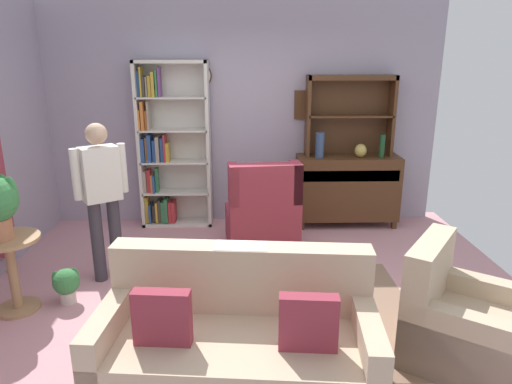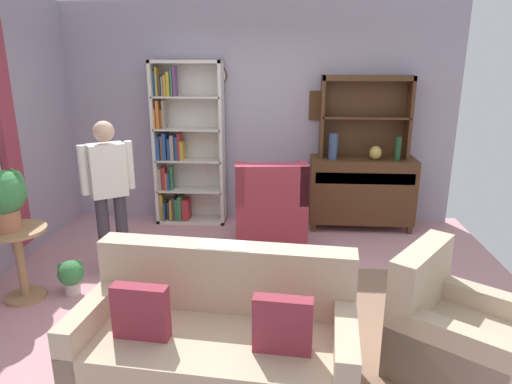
{
  "view_description": "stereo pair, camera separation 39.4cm",
  "coord_description": "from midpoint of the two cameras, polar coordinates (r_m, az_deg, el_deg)",
  "views": [
    {
      "loc": [
        -0.01,
        -3.82,
        2.16
      ],
      "look_at": [
        0.1,
        0.2,
        0.95
      ],
      "focal_mm": 32.17,
      "sensor_mm": 36.0,
      "label": 1
    },
    {
      "loc": [
        0.39,
        -3.82,
        2.16
      ],
      "look_at": [
        0.1,
        0.2,
        0.95
      ],
      "focal_mm": 32.17,
      "sensor_mm": 36.0,
      "label": 2
    }
  ],
  "objects": [
    {
      "name": "sideboard_hutch",
      "position": [
        5.93,
        9.71,
        10.67
      ],
      "size": [
        1.1,
        0.26,
        1.0
      ],
      "color": "#4C2D19",
      "rests_on": "sideboard"
    },
    {
      "name": "bookshelf",
      "position": [
        5.99,
        -12.73,
        5.12
      ],
      "size": [
        0.9,
        0.3,
        2.1
      ],
      "color": "silver",
      "rests_on": "ground_plane"
    },
    {
      "name": "wall_back",
      "position": [
        6.0,
        -3.38,
        9.44
      ],
      "size": [
        5.0,
        0.09,
        2.8
      ],
      "color": "#A399AD",
      "rests_on": "ground_plane"
    },
    {
      "name": "area_rug",
      "position": [
        4.13,
        -1.2,
        -14.77
      ],
      "size": [
        2.54,
        1.86,
        0.01
      ],
      "primitive_type": "cube",
      "color": "#846651",
      "rests_on": "ground_plane"
    },
    {
      "name": "sideboard",
      "position": [
        6.02,
        9.42,
        0.58
      ],
      "size": [
        1.3,
        0.45,
        0.92
      ],
      "color": "#4C2D19",
      "rests_on": "ground_plane"
    },
    {
      "name": "ground_plane",
      "position": [
        4.4,
        -3.9,
        -12.89
      ],
      "size": [
        5.4,
        4.6,
        0.02
      ],
      "primitive_type": "cube",
      "color": "#C68C93"
    },
    {
      "name": "bottle_wine",
      "position": [
        5.9,
        13.58,
        5.57
      ],
      "size": [
        0.07,
        0.07,
        0.29
      ],
      "primitive_type": "cylinder",
      "color": "#194223",
      "rests_on": "sideboard"
    },
    {
      "name": "plant_stand",
      "position": [
        4.59,
        -30.35,
        -8.01
      ],
      "size": [
        0.52,
        0.52,
        0.68
      ],
      "color": "#A87F56",
      "rests_on": "ground_plane"
    },
    {
      "name": "vase_round",
      "position": [
        5.87,
        11.02,
        5.06
      ],
      "size": [
        0.15,
        0.15,
        0.17
      ],
      "primitive_type": "ellipsoid",
      "color": "tan",
      "rests_on": "sideboard"
    },
    {
      "name": "armchair_floral",
      "position": [
        3.68,
        21.16,
        -15.1
      ],
      "size": [
        1.07,
        1.06,
        0.88
      ],
      "color": "#C6AD8E",
      "rests_on": "ground_plane"
    },
    {
      "name": "couch_floral",
      "position": [
        3.22,
        -5.95,
        -18.32
      ],
      "size": [
        1.87,
        1.01,
        0.9
      ],
      "color": "#C6AD8E",
      "rests_on": "ground_plane"
    },
    {
      "name": "wingback_chair",
      "position": [
        5.22,
        -1.36,
        -3.16
      ],
      "size": [
        0.87,
        0.88,
        1.05
      ],
      "color": "maroon",
      "rests_on": "ground_plane"
    },
    {
      "name": "potted_plant_small",
      "position": [
        4.59,
        -24.87,
        -10.33
      ],
      "size": [
        0.24,
        0.24,
        0.33
      ],
      "color": "beige",
      "rests_on": "ground_plane"
    },
    {
      "name": "vase_tall",
      "position": [
        5.75,
        6.0,
        5.8
      ],
      "size": [
        0.11,
        0.11,
        0.32
      ],
      "primitive_type": "cylinder",
      "color": "#33476B",
      "rests_on": "sideboard"
    },
    {
      "name": "book_stack",
      "position": [
        3.85,
        -0.77,
        -9.74
      ],
      "size": [
        0.2,
        0.12,
        0.04
      ],
      "color": "#284C8C",
      "rests_on": "coffee_table"
    },
    {
      "name": "coffee_table",
      "position": [
        3.92,
        -0.89,
        -10.67
      ],
      "size": [
        0.8,
        0.5,
        0.42
      ],
      "color": "#4C2D19",
      "rests_on": "ground_plane"
    },
    {
      "name": "person_reading",
      "position": [
        4.68,
        -20.95,
        0.06
      ],
      "size": [
        0.48,
        0.36,
        1.56
      ],
      "color": "#38333D",
      "rests_on": "ground_plane"
    }
  ]
}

